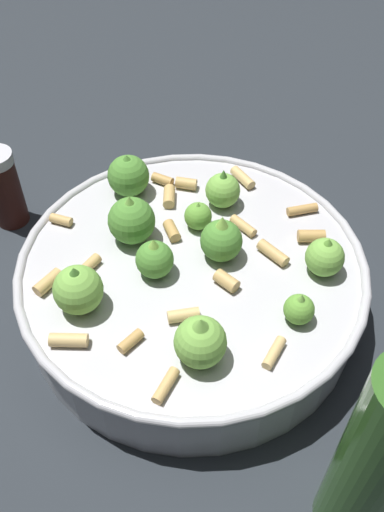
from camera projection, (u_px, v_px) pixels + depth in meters
The scene contains 4 objects.
ground_plane at pixel (192, 304), 0.59m from camera, with size 2.40×2.40×0.00m, color #23282D.
cooking_pan at pixel (191, 279), 0.56m from camera, with size 0.34×0.34×0.12m.
pepper_shaker at pixel (4, 188), 0.64m from camera, with size 0.04×0.04×0.10m.
olive_oil_bottle at pixel (379, 459), 0.36m from camera, with size 0.05×0.05×0.25m.
Camera 1 is at (0.27, -0.24, 0.46)m, focal length 39.32 mm.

